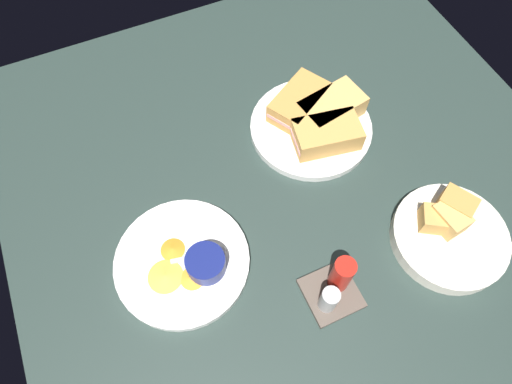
{
  "coord_description": "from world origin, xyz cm",
  "views": [
    {
      "loc": [
        24.56,
        36.11,
        75.4
      ],
      "look_at": [
        8.49,
        0.62,
        3.0
      ],
      "focal_mm": 30.83,
      "sensor_mm": 36.0,
      "label": 1
    }
  ],
  "objects_px": {
    "plate_chips_companion": "(182,262)",
    "condiment_caddy": "(335,286)",
    "plate_sandwich_main": "(311,128)",
    "ramekin_light_gravy": "(206,263)",
    "sandwich_half_extra": "(299,102)",
    "spoon_by_dark_ramekin": "(302,126)",
    "sandwich_half_far": "(331,108)",
    "sandwich_half_near": "(327,134)",
    "ramekin_dark_sauce": "(300,100)",
    "spoon_by_gravy_ramekin": "(210,253)",
    "bread_basket_rear": "(449,233)"
  },
  "relations": [
    {
      "from": "plate_chips_companion",
      "to": "condiment_caddy",
      "type": "bearing_deg",
      "value": 144.45
    },
    {
      "from": "plate_sandwich_main",
      "to": "ramekin_light_gravy",
      "type": "bearing_deg",
      "value": 32.41
    },
    {
      "from": "sandwich_half_extra",
      "to": "condiment_caddy",
      "type": "distance_m",
      "value": 0.39
    },
    {
      "from": "spoon_by_dark_ramekin",
      "to": "condiment_caddy",
      "type": "xyz_separation_m",
      "value": [
        0.11,
        0.33,
        0.01
      ]
    },
    {
      "from": "sandwich_half_far",
      "to": "sandwich_half_extra",
      "type": "distance_m",
      "value": 0.07
    },
    {
      "from": "sandwich_half_near",
      "to": "sandwich_half_far",
      "type": "height_order",
      "value": "same"
    },
    {
      "from": "ramekin_dark_sauce",
      "to": "ramekin_light_gravy",
      "type": "relative_size",
      "value": 1.05
    },
    {
      "from": "sandwich_half_near",
      "to": "spoon_by_dark_ramekin",
      "type": "distance_m",
      "value": 0.06
    },
    {
      "from": "plate_sandwich_main",
      "to": "sandwich_half_extra",
      "type": "bearing_deg",
      "value": -82.24
    },
    {
      "from": "spoon_by_gravy_ramekin",
      "to": "bread_basket_rear",
      "type": "bearing_deg",
      "value": 160.77
    },
    {
      "from": "plate_sandwich_main",
      "to": "sandwich_half_extra",
      "type": "relative_size",
      "value": 1.68
    },
    {
      "from": "plate_sandwich_main",
      "to": "ramekin_light_gravy",
      "type": "relative_size",
      "value": 3.67
    },
    {
      "from": "sandwich_half_far",
      "to": "ramekin_dark_sauce",
      "type": "distance_m",
      "value": 0.07
    },
    {
      "from": "sandwich_half_near",
      "to": "condiment_caddy",
      "type": "relative_size",
      "value": 1.5
    },
    {
      "from": "sandwich_half_near",
      "to": "ramekin_dark_sauce",
      "type": "height_order",
      "value": "sandwich_half_near"
    },
    {
      "from": "spoon_by_gravy_ramekin",
      "to": "plate_chips_companion",
      "type": "bearing_deg",
      "value": -11.63
    },
    {
      "from": "sandwich_half_far",
      "to": "spoon_by_gravy_ramekin",
      "type": "distance_m",
      "value": 0.39
    },
    {
      "from": "bread_basket_rear",
      "to": "condiment_caddy",
      "type": "height_order",
      "value": "condiment_caddy"
    },
    {
      "from": "plate_sandwich_main",
      "to": "spoon_by_gravy_ramekin",
      "type": "xyz_separation_m",
      "value": [
        0.3,
        0.18,
        0.01
      ]
    },
    {
      "from": "sandwich_half_near",
      "to": "sandwich_half_extra",
      "type": "height_order",
      "value": "same"
    },
    {
      "from": "plate_sandwich_main",
      "to": "sandwich_half_extra",
      "type": "height_order",
      "value": "sandwich_half_extra"
    },
    {
      "from": "sandwich_half_extra",
      "to": "ramekin_dark_sauce",
      "type": "height_order",
      "value": "sandwich_half_extra"
    },
    {
      "from": "plate_chips_companion",
      "to": "sandwich_half_extra",
      "type": "bearing_deg",
      "value": -147.72
    },
    {
      "from": "sandwich_half_near",
      "to": "spoon_by_dark_ramekin",
      "type": "relative_size",
      "value": 1.47
    },
    {
      "from": "sandwich_half_far",
      "to": "condiment_caddy",
      "type": "bearing_deg",
      "value": 62.08
    },
    {
      "from": "plate_chips_companion",
      "to": "spoon_by_gravy_ramekin",
      "type": "height_order",
      "value": "spoon_by_gravy_ramekin"
    },
    {
      "from": "plate_sandwich_main",
      "to": "ramekin_light_gravy",
      "type": "xyz_separation_m",
      "value": [
        0.31,
        0.2,
        0.03
      ]
    },
    {
      "from": "spoon_by_gravy_ramekin",
      "to": "ramekin_dark_sauce",
      "type": "bearing_deg",
      "value": -141.85
    },
    {
      "from": "ramekin_dark_sauce",
      "to": "sandwich_half_near",
      "type": "bearing_deg",
      "value": 92.88
    },
    {
      "from": "sandwich_half_far",
      "to": "ramekin_dark_sauce",
      "type": "xyz_separation_m",
      "value": [
        0.05,
        -0.05,
        -0.01
      ]
    },
    {
      "from": "ramekin_light_gravy",
      "to": "spoon_by_gravy_ramekin",
      "type": "bearing_deg",
      "value": -123.95
    },
    {
      "from": "sandwich_half_far",
      "to": "ramekin_dark_sauce",
      "type": "relative_size",
      "value": 1.96
    },
    {
      "from": "plate_chips_companion",
      "to": "ramekin_dark_sauce",
      "type": "bearing_deg",
      "value": -147.2
    },
    {
      "from": "sandwich_half_far",
      "to": "spoon_by_dark_ramekin",
      "type": "xyz_separation_m",
      "value": [
        0.07,
        0.0,
        -0.02
      ]
    },
    {
      "from": "sandwich_half_near",
      "to": "spoon_by_dark_ramekin",
      "type": "height_order",
      "value": "sandwich_half_near"
    },
    {
      "from": "ramekin_light_gravy",
      "to": "sandwich_half_far",
      "type": "bearing_deg",
      "value": -150.39
    },
    {
      "from": "plate_chips_companion",
      "to": "condiment_caddy",
      "type": "relative_size",
      "value": 2.53
    },
    {
      "from": "sandwich_half_near",
      "to": "ramekin_light_gravy",
      "type": "relative_size",
      "value": 2.07
    },
    {
      "from": "sandwich_half_extra",
      "to": "bread_basket_rear",
      "type": "xyz_separation_m",
      "value": [
        -0.12,
        0.37,
        -0.02
      ]
    },
    {
      "from": "ramekin_dark_sauce",
      "to": "plate_sandwich_main",
      "type": "bearing_deg",
      "value": 88.76
    },
    {
      "from": "sandwich_half_far",
      "to": "sandwich_half_extra",
      "type": "height_order",
      "value": "same"
    },
    {
      "from": "ramekin_light_gravy",
      "to": "spoon_by_gravy_ramekin",
      "type": "height_order",
      "value": "ramekin_light_gravy"
    },
    {
      "from": "bread_basket_rear",
      "to": "sandwich_half_near",
      "type": "bearing_deg",
      "value": -68.86
    },
    {
      "from": "sandwich_half_far",
      "to": "plate_chips_companion",
      "type": "distance_m",
      "value": 0.43
    },
    {
      "from": "spoon_by_dark_ramekin",
      "to": "bread_basket_rear",
      "type": "relative_size",
      "value": 0.47
    },
    {
      "from": "plate_sandwich_main",
      "to": "ramekin_light_gravy",
      "type": "distance_m",
      "value": 0.37
    },
    {
      "from": "bread_basket_rear",
      "to": "sandwich_half_extra",
      "type": "bearing_deg",
      "value": -72.18
    },
    {
      "from": "plate_sandwich_main",
      "to": "bread_basket_rear",
      "type": "bearing_deg",
      "value": 109.25
    },
    {
      "from": "spoon_by_dark_ramekin",
      "to": "spoon_by_gravy_ramekin",
      "type": "relative_size",
      "value": 0.97
    },
    {
      "from": "plate_chips_companion",
      "to": "spoon_by_dark_ramekin",
      "type": "bearing_deg",
      "value": -152.34
    }
  ]
}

